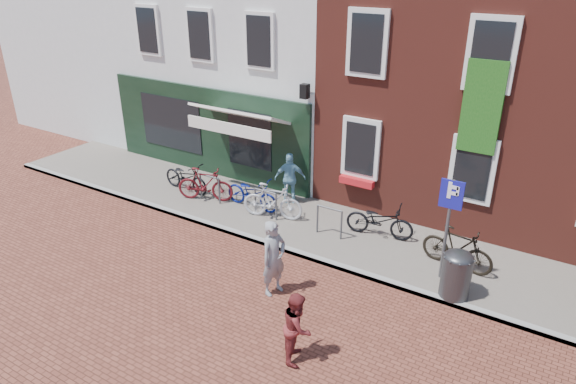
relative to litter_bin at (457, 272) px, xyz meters
The scene contains 16 objects.
ground 4.09m from the litter_bin, behind, with size 80.00×80.00×0.00m, color brown.
sidewalk 3.31m from the litter_bin, 158.33° to the left, with size 24.00×3.00×0.10m, color slate.
building_stucco 11.86m from the litter_bin, 143.39° to the left, with size 8.00×8.00×9.00m, color silver.
building_brick_mid 8.21m from the litter_bin, 106.78° to the left, with size 6.00×8.00×10.00m, color maroon.
filler_left 18.23m from the litter_bin, 157.92° to the left, with size 7.00×8.00×9.00m, color silver.
litter_bin is the anchor object (origin of this frame).
parking_sign 1.28m from the litter_bin, 130.49° to the left, with size 0.50×0.08×2.43m.
woman 3.91m from the litter_bin, 152.18° to the right, with size 0.64×0.42×1.75m, color gray.
boy 3.86m from the litter_bin, 120.74° to the right, with size 0.69×0.53×1.41m, color maroon.
cafe_person 5.83m from the litter_bin, 159.12° to the left, with size 0.91×0.38×1.55m, color #75ADC4.
bicycle_0 8.69m from the litter_bin, behind, with size 0.62×1.77×0.93m, color black.
bicycle_1 7.72m from the litter_bin, behind, with size 0.48×1.71×1.03m, color #520F13.
bicycle_2 6.31m from the litter_bin, 169.03° to the left, with size 0.62×1.77×0.93m, color #081259.
bicycle_3 5.42m from the litter_bin, 169.68° to the left, with size 0.48×1.71×1.03m, color #BABBBD.
bicycle_4 2.87m from the litter_bin, 146.69° to the left, with size 0.62×1.77×0.93m, color black.
bicycle_5 1.17m from the litter_bin, 103.78° to the left, with size 0.48×1.71×1.03m, color black.
Camera 1 is at (5.82, -9.44, 6.84)m, focal length 32.14 mm.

